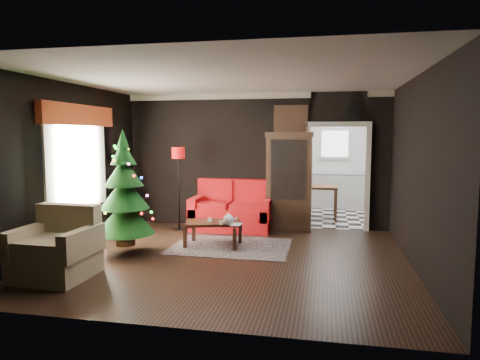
% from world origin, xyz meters
% --- Properties ---
extents(floor, '(5.50, 5.50, 0.00)m').
position_xyz_m(floor, '(0.00, 0.00, 0.00)').
color(floor, black).
rests_on(floor, ground).
extents(ceiling, '(5.50, 5.50, 0.00)m').
position_xyz_m(ceiling, '(0.00, 0.00, 2.80)').
color(ceiling, white).
rests_on(ceiling, ground).
extents(wall_back, '(5.50, 0.00, 5.50)m').
position_xyz_m(wall_back, '(0.00, 2.50, 1.40)').
color(wall_back, black).
rests_on(wall_back, ground).
extents(wall_front, '(5.50, 0.00, 5.50)m').
position_xyz_m(wall_front, '(0.00, -2.50, 1.40)').
color(wall_front, black).
rests_on(wall_front, ground).
extents(wall_left, '(0.00, 5.50, 5.50)m').
position_xyz_m(wall_left, '(-2.75, 0.00, 1.40)').
color(wall_left, black).
rests_on(wall_left, ground).
extents(wall_right, '(0.00, 5.50, 5.50)m').
position_xyz_m(wall_right, '(2.75, 0.00, 1.40)').
color(wall_right, black).
rests_on(wall_right, ground).
extents(doorway, '(1.10, 0.10, 2.10)m').
position_xyz_m(doorway, '(1.70, 2.50, 1.05)').
color(doorway, silver).
rests_on(doorway, ground).
extents(left_window, '(0.05, 1.60, 1.40)m').
position_xyz_m(left_window, '(-2.71, 0.20, 1.45)').
color(left_window, white).
rests_on(left_window, wall_left).
extents(valance, '(0.12, 2.10, 0.35)m').
position_xyz_m(valance, '(-2.63, 0.20, 2.27)').
color(valance, '#A2371B').
rests_on(valance, wall_left).
extents(kitchen_floor, '(3.00, 3.00, 0.00)m').
position_xyz_m(kitchen_floor, '(1.70, 4.00, 0.00)').
color(kitchen_floor, white).
rests_on(kitchen_floor, ground).
extents(kitchen_window, '(0.70, 0.06, 0.70)m').
position_xyz_m(kitchen_window, '(1.70, 5.45, 1.70)').
color(kitchen_window, white).
rests_on(kitchen_window, ground).
extents(rug, '(2.03, 1.48, 0.01)m').
position_xyz_m(rug, '(-0.12, 0.69, 0.01)').
color(rug, '#2E232B').
rests_on(rug, ground).
extents(loveseat, '(1.70, 0.90, 1.00)m').
position_xyz_m(loveseat, '(-0.40, 2.05, 0.50)').
color(loveseat, maroon).
rests_on(loveseat, ground).
extents(curio_cabinet, '(0.90, 0.45, 1.90)m').
position_xyz_m(curio_cabinet, '(0.75, 2.27, 0.95)').
color(curio_cabinet, black).
rests_on(curio_cabinet, ground).
extents(floor_lamp, '(0.29, 0.29, 1.71)m').
position_xyz_m(floor_lamp, '(-1.47, 1.86, 0.83)').
color(floor_lamp, black).
rests_on(floor_lamp, ground).
extents(christmas_tree, '(1.21, 1.21, 1.82)m').
position_xyz_m(christmas_tree, '(-1.73, -0.04, 1.05)').
color(christmas_tree, black).
rests_on(christmas_tree, ground).
extents(armchair, '(0.99, 0.99, 0.99)m').
position_xyz_m(armchair, '(-2.11, -1.35, 0.46)').
color(armchair, tan).
rests_on(armchair, ground).
extents(coffee_table, '(1.06, 0.80, 0.43)m').
position_xyz_m(coffee_table, '(-0.44, 0.70, 0.22)').
color(coffee_table, black).
rests_on(coffee_table, rug).
extents(teapot, '(0.23, 0.23, 0.19)m').
position_xyz_m(teapot, '(-0.11, 0.47, 0.53)').
color(teapot, silver).
rests_on(teapot, coffee_table).
extents(cup_a, '(0.08, 0.08, 0.06)m').
position_xyz_m(cup_a, '(-0.24, 0.47, 0.47)').
color(cup_a, white).
rests_on(cup_a, coffee_table).
extents(cup_b, '(0.08, 0.08, 0.06)m').
position_xyz_m(cup_b, '(-0.49, 0.67, 0.47)').
color(cup_b, silver).
rests_on(cup_b, coffee_table).
extents(book, '(0.17, 0.03, 0.23)m').
position_xyz_m(book, '(-0.06, 0.47, 0.55)').
color(book, tan).
rests_on(book, coffee_table).
extents(wall_clock, '(0.32, 0.32, 0.06)m').
position_xyz_m(wall_clock, '(1.95, 2.45, 2.38)').
color(wall_clock, white).
rests_on(wall_clock, wall_back).
extents(painting, '(0.62, 0.05, 0.52)m').
position_xyz_m(painting, '(0.75, 2.46, 2.25)').
color(painting, '#AA7351').
rests_on(painting, wall_back).
extents(kitchen_counter, '(1.80, 0.60, 0.90)m').
position_xyz_m(kitchen_counter, '(1.70, 5.20, 0.45)').
color(kitchen_counter, beige).
rests_on(kitchen_counter, ground).
extents(kitchen_table, '(0.70, 0.70, 0.75)m').
position_xyz_m(kitchen_table, '(1.40, 3.70, 0.38)').
color(kitchen_table, brown).
rests_on(kitchen_table, ground).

